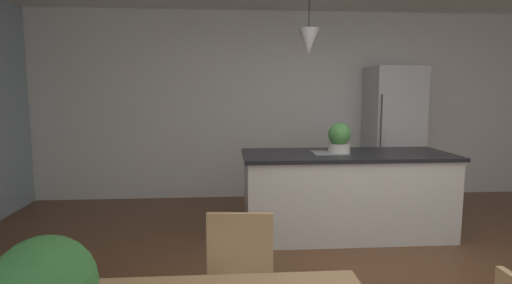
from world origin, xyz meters
TOP-DOWN VIEW (x-y plane):
  - wall_back_kitchen at (0.00, 3.26)m, footprint 10.00×0.12m
  - kitchen_island at (0.01, 1.54)m, footprint 2.23×0.88m
  - refrigerator at (1.08, 2.86)m, footprint 0.70×0.67m
  - pendant_over_island_main at (-0.42, 1.54)m, footprint 0.21×0.21m
  - potted_plant_on_island at (-0.07, 1.54)m, footprint 0.24×0.24m

SIDE VIEW (x-z plane):
  - kitchen_island at x=0.01m, z-range 0.01..0.92m
  - refrigerator at x=1.08m, z-range 0.00..1.90m
  - potted_plant_on_island at x=-0.07m, z-range 0.90..1.22m
  - wall_back_kitchen at x=0.00m, z-range 0.00..2.70m
  - pendant_over_island_main at x=-0.42m, z-range 1.68..2.45m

